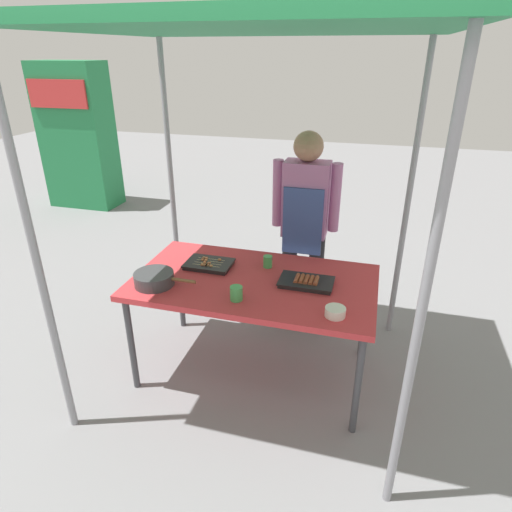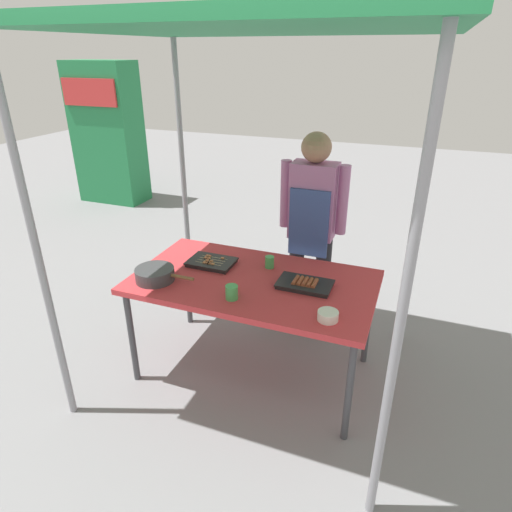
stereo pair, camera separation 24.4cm
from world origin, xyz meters
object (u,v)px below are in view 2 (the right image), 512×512
at_px(drink_cup_by_wok, 270,262).
at_px(vendor_woman, 312,219).
at_px(cooking_wok, 155,274).
at_px(neighbor_stall_left, 108,134).
at_px(stall_table, 253,286).
at_px(drink_cup_near_edge, 232,292).
at_px(tray_meat_skewers, 211,262).
at_px(condiment_bowl, 328,316).
at_px(tray_grilled_sausages, 305,284).

bearing_deg(drink_cup_by_wok, vendor_woman, 71.79).
bearing_deg(cooking_wok, drink_cup_by_wok, 34.75).
xyz_separation_m(vendor_woman, neighbor_stall_left, (-3.70, 2.31, 0.05)).
bearing_deg(stall_table, drink_cup_near_edge, -96.43).
bearing_deg(drink_cup_by_wok, neighbor_stall_left, 141.44).
distance_m(tray_meat_skewers, vendor_woman, 0.85).
distance_m(condiment_bowl, drink_cup_by_wok, 0.73).
bearing_deg(tray_grilled_sausages, drink_cup_by_wok, 149.29).
bearing_deg(drink_cup_by_wok, cooking_wok, -145.25).
distance_m(stall_table, drink_cup_by_wok, 0.23).
bearing_deg(stall_table, condiment_bowl, -27.81).
bearing_deg(vendor_woman, condiment_bowl, 109.60).
relative_size(tray_grilled_sausages, drink_cup_by_wok, 4.16).
relative_size(tray_meat_skewers, condiment_bowl, 2.73).
distance_m(tray_grilled_sausages, neighbor_stall_left, 4.87).
bearing_deg(tray_meat_skewers, drink_cup_near_edge, -49.52).
height_order(drink_cup_near_edge, drink_cup_by_wok, drink_cup_near_edge).
relative_size(stall_table, drink_cup_near_edge, 17.74).
relative_size(tray_grilled_sausages, neighbor_stall_left, 0.17).
distance_m(stall_table, tray_meat_skewers, 0.38).
xyz_separation_m(tray_meat_skewers, vendor_woman, (0.57, 0.61, 0.19)).
height_order(tray_grilled_sausages, neighbor_stall_left, neighbor_stall_left).
distance_m(drink_cup_by_wok, neighbor_stall_left, 4.52).
bearing_deg(vendor_woman, stall_table, 73.69).
bearing_deg(tray_grilled_sausages, stall_table, -175.90).
distance_m(drink_cup_near_edge, drink_cup_by_wok, 0.49).
bearing_deg(tray_grilled_sausages, vendor_woman, 101.36).
bearing_deg(stall_table, tray_grilled_sausages, 4.10).
distance_m(drink_cup_near_edge, vendor_woman, 1.03).
xyz_separation_m(drink_cup_by_wok, neighbor_stall_left, (-3.53, 2.82, 0.22)).
height_order(tray_meat_skewers, condiment_bowl, condiment_bowl).
xyz_separation_m(drink_cup_near_edge, drink_cup_by_wok, (0.07, 0.49, -0.00)).
distance_m(tray_grilled_sausages, drink_cup_near_edge, 0.49).
relative_size(vendor_woman, neighbor_stall_left, 0.80).
bearing_deg(vendor_woman, tray_meat_skewers, 46.91).
bearing_deg(tray_meat_skewers, vendor_woman, 46.91).
bearing_deg(condiment_bowl, stall_table, 152.19).
bearing_deg(stall_table, neighbor_stall_left, 139.12).
xyz_separation_m(stall_table, neighbor_stall_left, (-3.49, 3.02, 0.31)).
relative_size(condiment_bowl, neighbor_stall_left, 0.06).
relative_size(tray_grilled_sausages, cooking_wok, 0.84).
xyz_separation_m(stall_table, drink_cup_by_wok, (0.04, 0.21, 0.09)).
relative_size(cooking_wok, drink_cup_near_edge, 4.62).
height_order(stall_table, condiment_bowl, condiment_bowl).
xyz_separation_m(tray_grilled_sausages, vendor_woman, (-0.14, 0.69, 0.19)).
relative_size(drink_cup_near_edge, neighbor_stall_left, 0.04).
distance_m(stall_table, drink_cup_near_edge, 0.30).
xyz_separation_m(drink_cup_near_edge, neighbor_stall_left, (-3.46, 3.30, 0.21)).
bearing_deg(drink_cup_by_wok, stall_table, -101.50).
xyz_separation_m(condiment_bowl, drink_cup_by_wok, (-0.53, 0.51, 0.01)).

